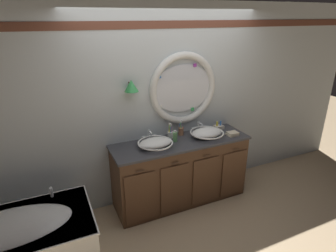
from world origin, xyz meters
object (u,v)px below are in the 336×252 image
(bathtub, at_px, (11,246))
(folded_hand_towel, at_px, (233,134))
(toiletry_basket, at_px, (219,127))
(sink_basin_right, at_px, (207,133))
(sink_basin_left, at_px, (155,143))
(toothbrush_holder_left, at_px, (170,134))
(toothbrush_holder_right, at_px, (181,131))
(soap_dispenser, at_px, (175,136))

(bathtub, height_order, folded_hand_towel, folded_hand_towel)
(toiletry_basket, bearing_deg, sink_basin_right, -150.27)
(sink_basin_left, bearing_deg, folded_hand_towel, -5.31)
(toiletry_basket, bearing_deg, folded_hand_towel, -81.65)
(bathtub, relative_size, toiletry_basket, 12.07)
(sink_basin_left, height_order, folded_hand_towel, sink_basin_left)
(sink_basin_left, xyz_separation_m, folded_hand_towel, (1.09, -0.10, -0.03))
(toothbrush_holder_left, bearing_deg, bathtub, -164.31)
(toothbrush_holder_right, height_order, toiletry_basket, toothbrush_holder_right)
(toothbrush_holder_left, bearing_deg, toiletry_basket, 0.58)
(sink_basin_left, distance_m, toothbrush_holder_left, 0.33)
(soap_dispenser, bearing_deg, sink_basin_right, -6.18)
(sink_basin_left, bearing_deg, soap_dispenser, 9.39)
(folded_hand_towel, bearing_deg, sink_basin_right, 163.72)
(toothbrush_holder_left, distance_m, toiletry_basket, 0.77)
(sink_basin_left, distance_m, folded_hand_towel, 1.10)
(sink_basin_left, height_order, sink_basin_right, sink_basin_right)
(bathtub, xyz_separation_m, sink_basin_right, (2.42, 0.38, 0.62))
(toothbrush_holder_right, bearing_deg, sink_basin_right, -35.55)
(toothbrush_holder_right, bearing_deg, toothbrush_holder_left, -168.82)
(sink_basin_right, relative_size, folded_hand_towel, 2.95)
(sink_basin_right, relative_size, toiletry_basket, 3.47)
(toiletry_basket, bearing_deg, toothbrush_holder_left, -179.42)
(toothbrush_holder_left, relative_size, folded_hand_towel, 1.45)
(toothbrush_holder_right, xyz_separation_m, folded_hand_towel, (0.63, -0.30, -0.04))
(sink_basin_left, height_order, toothbrush_holder_right, toothbrush_holder_right)
(sink_basin_right, height_order, toiletry_basket, sink_basin_right)
(folded_hand_towel, bearing_deg, toiletry_basket, 98.35)
(bathtub, height_order, sink_basin_right, sink_basin_right)
(sink_basin_right, bearing_deg, bathtub, -171.03)
(sink_basin_left, relative_size, sink_basin_right, 0.97)
(toothbrush_holder_left, xyz_separation_m, folded_hand_towel, (0.81, -0.27, -0.04))
(bathtub, xyz_separation_m, sink_basin_left, (1.68, 0.38, 0.62))
(sink_basin_right, height_order, toothbrush_holder_right, toothbrush_holder_right)
(sink_basin_right, bearing_deg, toothbrush_holder_right, 144.45)
(bathtub, xyz_separation_m, toothbrush_holder_right, (2.14, 0.59, 0.63))
(sink_basin_left, relative_size, toiletry_basket, 3.38)
(bathtub, distance_m, toothbrush_holder_right, 2.30)
(soap_dispenser, height_order, toiletry_basket, soap_dispenser)
(soap_dispenser, bearing_deg, bathtub, -167.67)
(soap_dispenser, relative_size, folded_hand_towel, 1.03)
(folded_hand_towel, bearing_deg, toothbrush_holder_right, 154.26)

